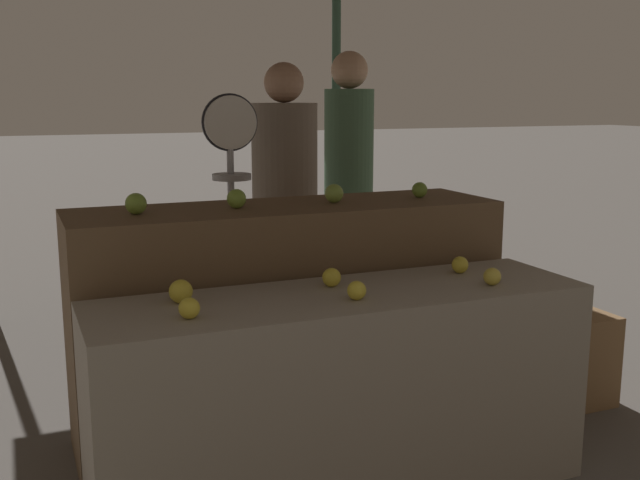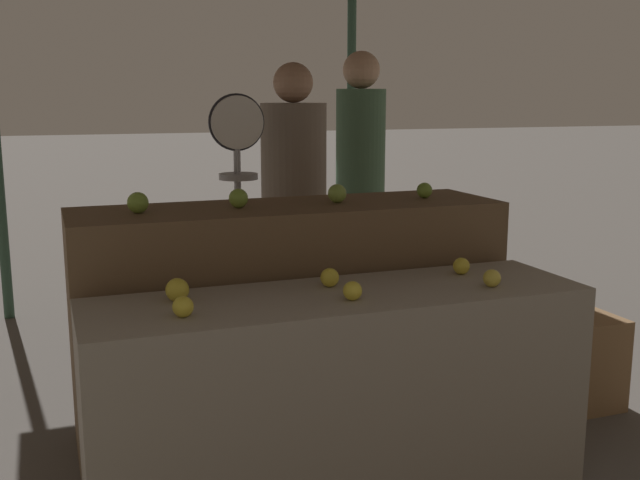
# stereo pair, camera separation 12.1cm
# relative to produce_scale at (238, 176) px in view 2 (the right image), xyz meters

# --- Properties ---
(display_counter_front) EXTENTS (1.92, 0.55, 0.81)m
(display_counter_front) POSITION_rel_produce_scale_xyz_m (0.08, -1.22, -0.73)
(display_counter_front) COLOR gray
(display_counter_front) RESTS_ON ground_plane
(display_counter_back) EXTENTS (1.92, 0.55, 1.07)m
(display_counter_back) POSITION_rel_produce_scale_xyz_m (0.08, -0.62, -0.60)
(display_counter_back) COLOR brown
(display_counter_back) RESTS_ON ground_plane
(apple_front_0) EXTENTS (0.07, 0.07, 0.07)m
(apple_front_0) POSITION_rel_produce_scale_xyz_m (-0.53, -1.32, -0.29)
(apple_front_0) COLOR gold
(apple_front_0) RESTS_ON display_counter_front
(apple_front_1) EXTENTS (0.07, 0.07, 0.07)m
(apple_front_1) POSITION_rel_produce_scale_xyz_m (0.09, -1.32, -0.29)
(apple_front_1) COLOR gold
(apple_front_1) RESTS_ON display_counter_front
(apple_front_2) EXTENTS (0.07, 0.07, 0.07)m
(apple_front_2) POSITION_rel_produce_scale_xyz_m (0.67, -1.33, -0.29)
(apple_front_2) COLOR gold
(apple_front_2) RESTS_ON display_counter_front
(apple_front_3) EXTENTS (0.09, 0.09, 0.09)m
(apple_front_3) POSITION_rel_produce_scale_xyz_m (-0.51, -1.11, -0.28)
(apple_front_3) COLOR gold
(apple_front_3) RESTS_ON display_counter_front
(apple_front_4) EXTENTS (0.07, 0.07, 0.07)m
(apple_front_4) POSITION_rel_produce_scale_xyz_m (0.08, -1.11, -0.29)
(apple_front_4) COLOR gold
(apple_front_4) RESTS_ON display_counter_front
(apple_front_5) EXTENTS (0.07, 0.07, 0.07)m
(apple_front_5) POSITION_rel_produce_scale_xyz_m (0.67, -1.10, -0.29)
(apple_front_5) COLOR gold
(apple_front_5) RESTS_ON display_counter_front
(apple_back_0) EXTENTS (0.09, 0.09, 0.09)m
(apple_back_0) POSITION_rel_produce_scale_xyz_m (-0.58, -0.63, -0.03)
(apple_back_0) COLOR #84AD3D
(apple_back_0) RESTS_ON display_counter_back
(apple_back_1) EXTENTS (0.08, 0.08, 0.08)m
(apple_back_1) POSITION_rel_produce_scale_xyz_m (-0.16, -0.62, -0.03)
(apple_back_1) COLOR #84AD3D
(apple_back_1) RESTS_ON display_counter_back
(apple_back_2) EXTENTS (0.09, 0.09, 0.09)m
(apple_back_2) POSITION_rel_produce_scale_xyz_m (0.30, -0.63, -0.03)
(apple_back_2) COLOR #8EB247
(apple_back_2) RESTS_ON display_counter_back
(apple_back_3) EXTENTS (0.07, 0.07, 0.07)m
(apple_back_3) POSITION_rel_produce_scale_xyz_m (0.75, -0.62, -0.03)
(apple_back_3) COLOR #7AA338
(apple_back_3) RESTS_ON display_counter_back
(produce_scale) EXTENTS (0.29, 0.20, 1.56)m
(produce_scale) POSITION_rel_produce_scale_xyz_m (0.00, 0.00, 0.00)
(produce_scale) COLOR #99999E
(produce_scale) RESTS_ON ground_plane
(person_vendor_at_scale) EXTENTS (0.50, 0.50, 1.73)m
(person_vendor_at_scale) POSITION_rel_produce_scale_xyz_m (0.42, 0.36, -0.14)
(person_vendor_at_scale) COLOR #2D2D38
(person_vendor_at_scale) RESTS_ON ground_plane
(person_customer_left) EXTENTS (0.37, 0.37, 1.83)m
(person_customer_left) POSITION_rel_produce_scale_xyz_m (1.02, 0.77, -0.06)
(person_customer_left) COLOR #2D2D38
(person_customer_left) RESTS_ON ground_plane
(wooden_crate_side) EXTENTS (0.47, 0.47, 0.47)m
(wooden_crate_side) POSITION_rel_produce_scale_xyz_m (1.47, -0.79, -0.91)
(wooden_crate_side) COLOR olive
(wooden_crate_side) RESTS_ON ground_plane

